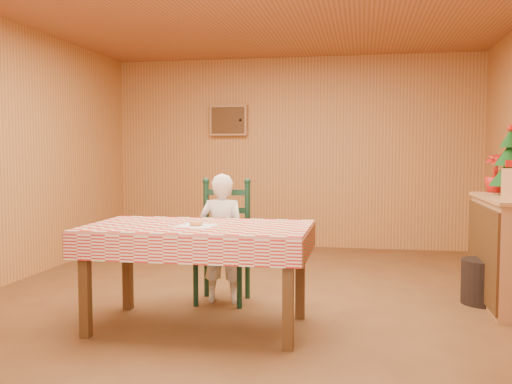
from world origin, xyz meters
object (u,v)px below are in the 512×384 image
(ladder_chair, at_px, (224,244))
(seated_child, at_px, (222,238))
(dining_table, at_px, (198,236))
(storage_bin, at_px, (484,282))
(christmas_tree, at_px, (510,163))

(ladder_chair, distance_m, seated_child, 0.08)
(dining_table, bearing_deg, seated_child, 90.00)
(dining_table, distance_m, storage_bin, 2.54)
(storage_bin, bearing_deg, seated_child, -170.81)
(seated_child, bearing_deg, storage_bin, -170.81)
(ladder_chair, xyz_separation_m, christmas_tree, (2.47, 0.55, 0.71))
(dining_table, relative_size, seated_child, 1.47)
(seated_child, relative_size, christmas_tree, 1.81)
(ladder_chair, relative_size, christmas_tree, 1.74)
(ladder_chair, bearing_deg, christmas_tree, 12.52)
(dining_table, height_order, seated_child, seated_child)
(christmas_tree, bearing_deg, dining_table, -151.60)
(seated_child, bearing_deg, ladder_chair, -90.00)
(seated_child, distance_m, storage_bin, 2.29)
(dining_table, xyz_separation_m, christmas_tree, (2.47, 1.34, 0.52))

